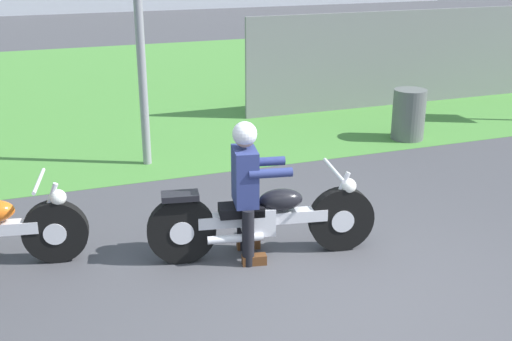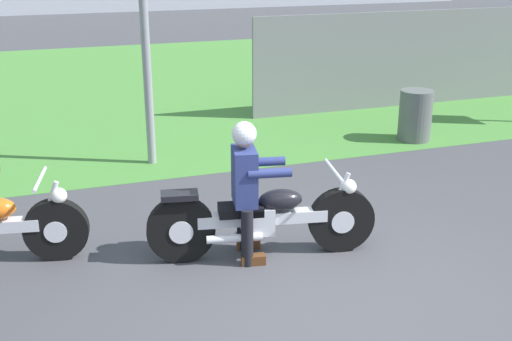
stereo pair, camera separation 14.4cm
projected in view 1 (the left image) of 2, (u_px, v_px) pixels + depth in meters
ground at (344, 307)px, 5.60m from camera, size 120.00×120.00×0.00m
grass_verge at (138, 86)px, 14.13m from camera, size 60.00×12.00×0.01m
motorcycle_lead at (264, 219)px, 6.39m from camera, size 2.29×0.74×0.90m
rider_lead at (247, 180)px, 6.23m from camera, size 0.61×0.53×1.42m
trash_can at (409, 114)px, 10.23m from camera, size 0.52×0.52×0.81m
fence_segment at (416, 57)px, 12.39m from camera, size 7.00×0.06×1.80m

